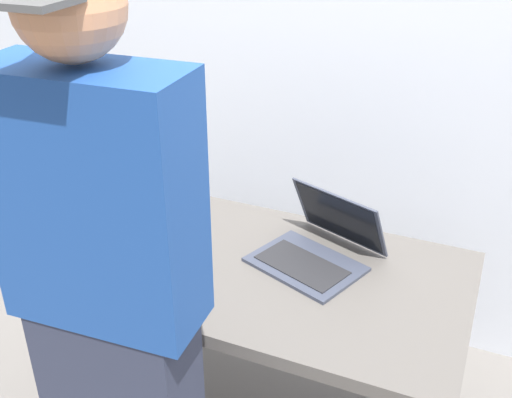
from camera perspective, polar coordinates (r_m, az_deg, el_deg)
desk at (r=2.09m, az=-0.26°, el=-8.13°), size 1.42×0.76×0.70m
laptop at (r=2.06m, az=5.87°, el=-4.41°), size 0.45×0.45×0.22m
beer_bottle_dark at (r=2.24m, az=-8.57°, el=0.24°), size 0.07×0.07×0.30m
beer_bottle_green at (r=2.24m, az=-13.57°, el=-0.09°), size 0.07×0.07×0.32m
person_figure at (r=1.49m, az=-13.26°, el=-11.21°), size 0.45×0.29×1.78m
back_wall at (r=2.50m, az=7.24°, el=15.02°), size 6.00×0.10×2.60m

